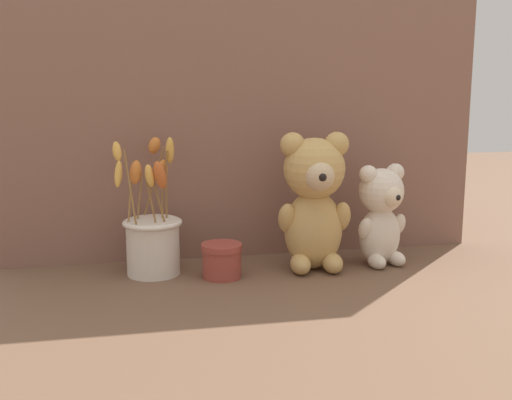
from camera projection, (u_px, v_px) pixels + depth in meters
name	position (u px, v px, depth m)	size (l,w,h in m)	color
ground_plane	(258.00, 275.00, 1.41)	(4.00, 4.00, 0.00)	brown
backdrop_wall	(243.00, 111.00, 1.50)	(1.16, 0.02, 0.70)	#845B4C
teddy_bear_large	(314.00, 199.00, 1.42)	(0.17, 0.16, 0.31)	tan
teddy_bear_medium	(381.00, 213.00, 1.47)	(0.13, 0.12, 0.23)	beige
flower_vase	(153.00, 237.00, 1.40)	(0.15, 0.15, 0.30)	silver
decorative_tin_tall	(222.00, 260.00, 1.39)	(0.09, 0.09, 0.07)	#993D33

